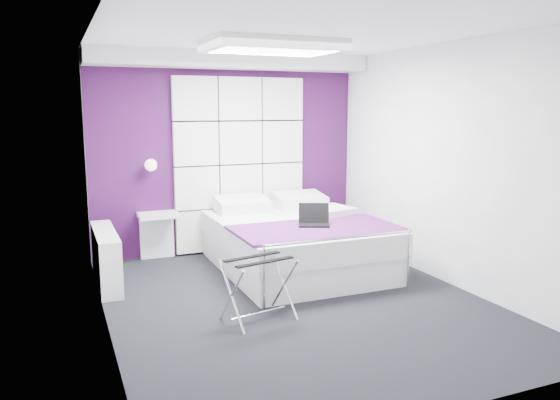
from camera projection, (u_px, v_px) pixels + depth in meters
name	position (u px, v px, depth m)	size (l,w,h in m)	color
floor	(296.00, 301.00, 5.46)	(4.40, 4.40, 0.00)	black
ceiling	(297.00, 33.00, 5.03)	(4.40, 4.40, 0.00)	white
wall_back	(228.00, 155.00, 7.25)	(3.60, 3.60, 0.00)	silver
wall_left	(101.00, 182.00, 4.56)	(4.40, 4.40, 0.00)	silver
wall_right	(447.00, 165.00, 5.93)	(4.40, 4.40, 0.00)	silver
accent_wall	(228.00, 155.00, 7.24)	(3.58, 0.02, 2.58)	#350D39
soffit	(233.00, 60.00, 6.82)	(3.58, 0.50, 0.20)	white
headboard	(241.00, 164.00, 7.27)	(1.80, 0.08, 2.30)	white
skylight	(273.00, 45.00, 5.58)	(1.36, 0.86, 0.12)	white
wall_lamp	(150.00, 165.00, 6.73)	(0.15, 0.15, 0.15)	white
radiator	(106.00, 258.00, 5.95)	(0.22, 1.20, 0.60)	white
bed	(295.00, 242.00, 6.54)	(1.82, 2.20, 0.77)	white
nightstand	(158.00, 215.00, 6.83)	(0.48, 0.38, 0.05)	white
luggage_rack	(259.00, 289.00, 4.95)	(0.59, 0.43, 0.58)	silver
laptop	(312.00, 220.00, 6.09)	(0.34, 0.24, 0.24)	black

